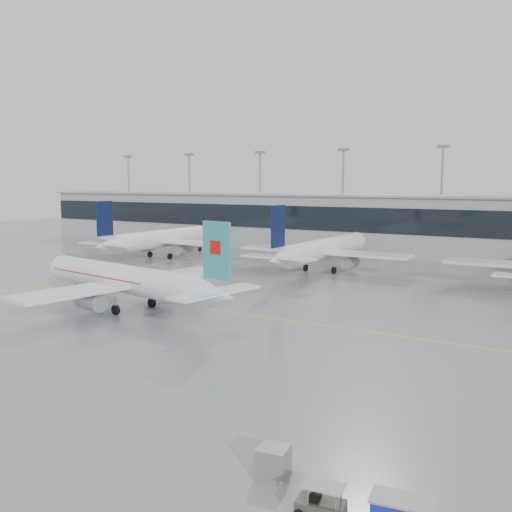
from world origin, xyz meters
The scene contains 13 objects.
ground centered at (0.00, 0.00, 0.00)m, with size 320.00×320.00×0.00m, color gray.
taxi_line_main centered at (0.00, 0.00, 0.01)m, with size 120.00×0.25×0.01m, color yellow.
taxi_line_north centered at (0.00, 30.00, 0.01)m, with size 120.00×0.25×0.01m, color yellow.
taxi_line_cross centered at (-30.00, 15.00, 0.01)m, with size 0.25×60.00×0.01m, color yellow.
terminal centered at (0.00, 62.00, 6.00)m, with size 180.00×15.00×12.00m, color #939397.
terminal_glass centered at (0.00, 54.45, 7.50)m, with size 180.00×0.20×5.00m, color black.
terminal_roof centered at (0.00, 62.00, 12.20)m, with size 182.00×16.00×0.40m, color gray.
light_masts centered at (0.00, 68.00, 13.34)m, with size 156.40×1.00×22.60m.
air_canada_jet centered at (-7.39, -5.05, 3.51)m, with size 35.59×28.51×11.09m.
parked_jet_b centered at (-35.00, 33.69, 3.71)m, with size 29.64×36.96×11.72m.
parked_jet_c centered at (0.00, 33.69, 3.71)m, with size 29.64×36.96×11.72m.
baggage_tug centered at (30.13, -31.81, 0.55)m, with size 3.31×1.67×1.57m.
gse_unit centered at (26.49, -29.75, 0.78)m, with size 1.56×1.44×1.56m, color gray.
Camera 1 is at (40.07, -53.66, 14.93)m, focal length 40.00 mm.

